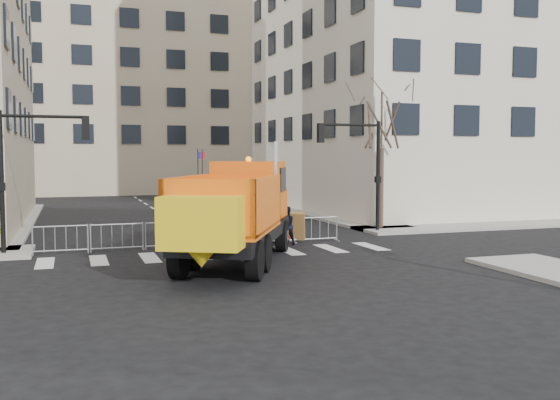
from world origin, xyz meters
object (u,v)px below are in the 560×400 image
object	(u,v)px
plow_truck	(235,210)
cop_c	(269,224)
newspaper_box	(284,227)
cop_b	(286,226)
cop_a	(250,223)

from	to	relation	value
plow_truck	cop_c	xyz separation A→B (m)	(2.46, 3.93, -0.97)
plow_truck	cop_c	bearing A→B (deg)	-5.09
newspaper_box	cop_c	bearing A→B (deg)	-162.10
cop_b	plow_truck	bearing A→B (deg)	44.04
plow_truck	cop_c	world-z (taller)	plow_truck
cop_c	cop_a	bearing A→B (deg)	-48.74
cop_a	cop_c	distance (m)	0.83
plow_truck	cop_a	size ratio (longest dim) A/B	5.63
plow_truck	newspaper_box	distance (m)	5.76
plow_truck	cop_a	xyz separation A→B (m)	(1.63, 3.93, -0.90)
cop_c	newspaper_box	bearing A→B (deg)	167.03
cop_b	newspaper_box	world-z (taller)	cop_b
plow_truck	cop_c	size ratio (longest dim) A/B	6.01
plow_truck	cop_b	xyz separation A→B (m)	(3.22, 3.93, -1.08)
cop_a	cop_c	xyz separation A→B (m)	(0.83, 0.00, -0.06)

